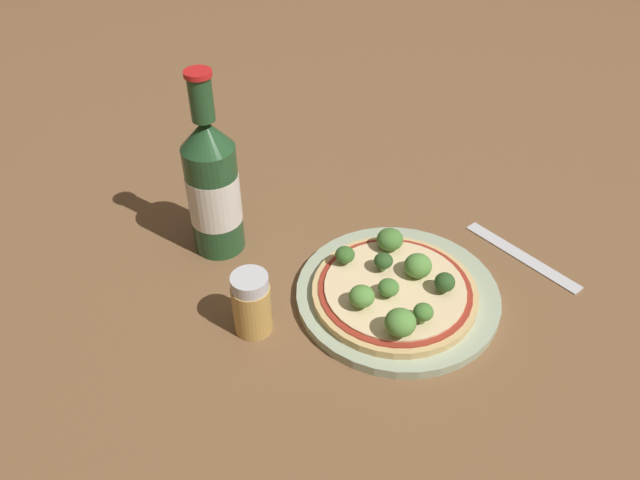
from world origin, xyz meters
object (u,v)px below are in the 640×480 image
Objects in this scene: pizza at (395,291)px; pepper_shaker at (252,304)px; beer_bottle at (213,186)px; fork at (522,256)px.

pizza is 2.46× the size of pepper_shaker.
fork is at bearing -42.67° from beer_bottle.
pizza is 0.17m from pepper_shaker.
fork is (0.29, -0.26, -0.09)m from beer_bottle.
pepper_shaker is at bearing 69.71° from fork.
pizza is at bearing -64.96° from beer_bottle.
pepper_shaker is at bearing 154.68° from pizza.
pepper_shaker is (-0.05, -0.15, -0.05)m from beer_bottle.
beer_bottle is 0.40m from fork.
beer_bottle is at bearing 71.86° from pepper_shaker.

